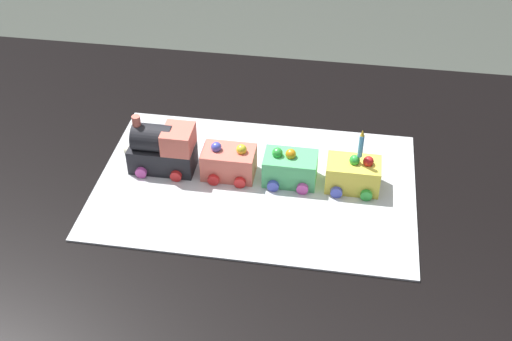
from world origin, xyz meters
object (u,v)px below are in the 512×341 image
at_px(cake_car_flatbed_mint_green, 290,168).
at_px(birthday_candle, 361,144).
at_px(cake_car_tanker_lemon, 353,174).
at_px(dining_table, 217,222).
at_px(cake_locomotive, 163,148).
at_px(cake_car_gondola_coral, 229,162).

distance_m(cake_car_flatbed_mint_green, birthday_candle, 0.15).
height_order(cake_car_flatbed_mint_green, cake_car_tanker_lemon, same).
relative_size(dining_table, cake_locomotive, 10.00).
xyz_separation_m(cake_locomotive, cake_car_tanker_lemon, (0.37, 0.00, -0.02)).
xyz_separation_m(dining_table, cake_car_gondola_coral, (0.02, 0.02, 0.14)).
height_order(dining_table, cake_car_gondola_coral, cake_car_gondola_coral).
relative_size(cake_locomotive, birthday_candle, 2.40).
distance_m(cake_car_gondola_coral, cake_car_flatbed_mint_green, 0.12).
bearing_deg(cake_locomotive, cake_car_gondola_coral, 0.00).
distance_m(dining_table, cake_car_flatbed_mint_green, 0.20).
relative_size(cake_locomotive, cake_car_tanker_lemon, 1.40).
xyz_separation_m(cake_locomotive, birthday_candle, (0.37, 0.00, 0.05)).
height_order(dining_table, cake_locomotive, cake_locomotive).
distance_m(dining_table, cake_car_tanker_lemon, 0.30).
xyz_separation_m(dining_table, cake_car_flatbed_mint_green, (0.14, 0.02, 0.14)).
bearing_deg(cake_car_flatbed_mint_green, cake_locomotive, -180.00).
bearing_deg(birthday_candle, cake_car_tanker_lemon, 180.00).
distance_m(cake_locomotive, cake_car_tanker_lemon, 0.37).
relative_size(cake_car_flatbed_mint_green, cake_car_tanker_lemon, 1.00).
height_order(cake_car_gondola_coral, cake_car_tanker_lemon, same).
relative_size(dining_table, birthday_candle, 24.04).
xyz_separation_m(cake_car_flatbed_mint_green, birthday_candle, (0.13, -0.00, 0.07)).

